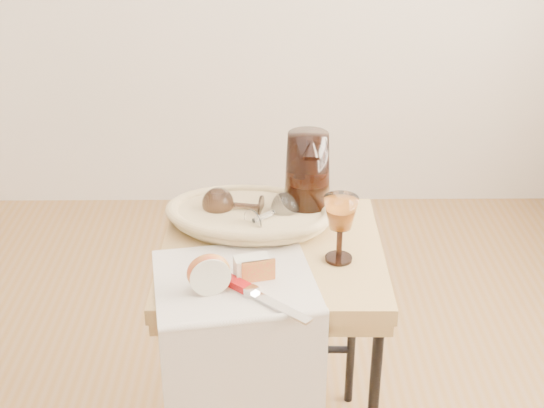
{
  "coord_description": "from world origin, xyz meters",
  "views": [
    {
      "loc": [
        0.45,
        -1.2,
        1.48
      ],
      "look_at": [
        0.46,
        0.24,
        0.76
      ],
      "focal_mm": 49.32,
      "sensor_mm": 36.0,
      "label": 1
    }
  ],
  "objects_px": {
    "wine_goblet": "(340,229)",
    "table_knife": "(255,292)",
    "bread_basket": "(250,218)",
    "tea_towel": "(234,280)",
    "goblet_lying_b": "(272,213)",
    "side_table": "(272,360)",
    "pitcher": "(307,177)",
    "goblet_lying_a": "(236,205)",
    "apple_half": "(209,272)"
  },
  "relations": [
    {
      "from": "apple_half",
      "to": "table_knife",
      "type": "distance_m",
      "value": 0.1
    },
    {
      "from": "table_knife",
      "to": "bread_basket",
      "type": "bearing_deg",
      "value": 135.47
    },
    {
      "from": "goblet_lying_b",
      "to": "table_knife",
      "type": "distance_m",
      "value": 0.29
    },
    {
      "from": "bread_basket",
      "to": "apple_half",
      "type": "distance_m",
      "value": 0.29
    },
    {
      "from": "wine_goblet",
      "to": "table_knife",
      "type": "bearing_deg",
      "value": -140.27
    },
    {
      "from": "bread_basket",
      "to": "table_knife",
      "type": "height_order",
      "value": "bread_basket"
    },
    {
      "from": "bread_basket",
      "to": "goblet_lying_b",
      "type": "bearing_deg",
      "value": -14.7
    },
    {
      "from": "side_table",
      "to": "bread_basket",
      "type": "xyz_separation_m",
      "value": [
        -0.05,
        0.1,
        0.34
      ]
    },
    {
      "from": "side_table",
      "to": "tea_towel",
      "type": "xyz_separation_m",
      "value": [
        -0.08,
        -0.14,
        0.32
      ]
    },
    {
      "from": "goblet_lying_a",
      "to": "goblet_lying_b",
      "type": "distance_m",
      "value": 0.09
    },
    {
      "from": "bread_basket",
      "to": "wine_goblet",
      "type": "xyz_separation_m",
      "value": [
        0.2,
        -0.16,
        0.05
      ]
    },
    {
      "from": "bread_basket",
      "to": "tea_towel",
      "type": "bearing_deg",
      "value": -89.46
    },
    {
      "from": "goblet_lying_a",
      "to": "pitcher",
      "type": "xyz_separation_m",
      "value": [
        0.17,
        0.03,
        0.06
      ]
    },
    {
      "from": "side_table",
      "to": "pitcher",
      "type": "distance_m",
      "value": 0.46
    },
    {
      "from": "side_table",
      "to": "goblet_lying_a",
      "type": "height_order",
      "value": "goblet_lying_a"
    },
    {
      "from": "wine_goblet",
      "to": "bread_basket",
      "type": "bearing_deg",
      "value": 141.96
    },
    {
      "from": "pitcher",
      "to": "wine_goblet",
      "type": "relative_size",
      "value": 1.69
    },
    {
      "from": "table_knife",
      "to": "goblet_lying_a",
      "type": "bearing_deg",
      "value": 140.86
    },
    {
      "from": "wine_goblet",
      "to": "apple_half",
      "type": "height_order",
      "value": "wine_goblet"
    },
    {
      "from": "tea_towel",
      "to": "bread_basket",
      "type": "distance_m",
      "value": 0.24
    },
    {
      "from": "tea_towel",
      "to": "wine_goblet",
      "type": "height_order",
      "value": "wine_goblet"
    },
    {
      "from": "bread_basket",
      "to": "goblet_lying_b",
      "type": "height_order",
      "value": "goblet_lying_b"
    },
    {
      "from": "side_table",
      "to": "pitcher",
      "type": "height_order",
      "value": "pitcher"
    },
    {
      "from": "bread_basket",
      "to": "apple_half",
      "type": "xyz_separation_m",
      "value": [
        -0.08,
        -0.28,
        0.02
      ]
    },
    {
      "from": "apple_half",
      "to": "table_knife",
      "type": "height_order",
      "value": "apple_half"
    },
    {
      "from": "bread_basket",
      "to": "pitcher",
      "type": "bearing_deg",
      "value": 23.96
    },
    {
      "from": "apple_half",
      "to": "goblet_lying_a",
      "type": "bearing_deg",
      "value": 66.56
    },
    {
      "from": "goblet_lying_b",
      "to": "wine_goblet",
      "type": "relative_size",
      "value": 0.75
    },
    {
      "from": "goblet_lying_a",
      "to": "bread_basket",
      "type": "bearing_deg",
      "value": 164.69
    },
    {
      "from": "side_table",
      "to": "pitcher",
      "type": "relative_size",
      "value": 2.44
    },
    {
      "from": "pitcher",
      "to": "apple_half",
      "type": "relative_size",
      "value": 2.9
    },
    {
      "from": "tea_towel",
      "to": "pitcher",
      "type": "bearing_deg",
      "value": 49.91
    },
    {
      "from": "tea_towel",
      "to": "goblet_lying_b",
      "type": "distance_m",
      "value": 0.24
    },
    {
      "from": "pitcher",
      "to": "table_knife",
      "type": "bearing_deg",
      "value": -104.13
    },
    {
      "from": "bread_basket",
      "to": "goblet_lying_a",
      "type": "xyz_separation_m",
      "value": [
        -0.03,
        0.02,
        0.03
      ]
    },
    {
      "from": "goblet_lying_a",
      "to": "wine_goblet",
      "type": "relative_size",
      "value": 0.81
    },
    {
      "from": "bread_basket",
      "to": "side_table",
      "type": "bearing_deg",
      "value": -55.16
    },
    {
      "from": "tea_towel",
      "to": "table_knife",
      "type": "height_order",
      "value": "table_knife"
    },
    {
      "from": "side_table",
      "to": "pitcher",
      "type": "xyz_separation_m",
      "value": [
        0.09,
        0.14,
        0.43
      ]
    },
    {
      "from": "pitcher",
      "to": "table_knife",
      "type": "height_order",
      "value": "pitcher"
    },
    {
      "from": "wine_goblet",
      "to": "table_knife",
      "type": "height_order",
      "value": "wine_goblet"
    },
    {
      "from": "wine_goblet",
      "to": "goblet_lying_a",
      "type": "bearing_deg",
      "value": 143.36
    },
    {
      "from": "wine_goblet",
      "to": "tea_towel",
      "type": "bearing_deg",
      "value": -159.16
    },
    {
      "from": "side_table",
      "to": "wine_goblet",
      "type": "relative_size",
      "value": 4.13
    },
    {
      "from": "bread_basket",
      "to": "apple_half",
      "type": "height_order",
      "value": "apple_half"
    },
    {
      "from": "side_table",
      "to": "tea_towel",
      "type": "relative_size",
      "value": 1.93
    },
    {
      "from": "side_table",
      "to": "bread_basket",
      "type": "relative_size",
      "value": 1.8
    },
    {
      "from": "pitcher",
      "to": "tea_towel",
      "type": "bearing_deg",
      "value": -115.22
    },
    {
      "from": "side_table",
      "to": "pitcher",
      "type": "bearing_deg",
      "value": 58.8
    },
    {
      "from": "goblet_lying_a",
      "to": "table_knife",
      "type": "distance_m",
      "value": 0.33
    }
  ]
}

